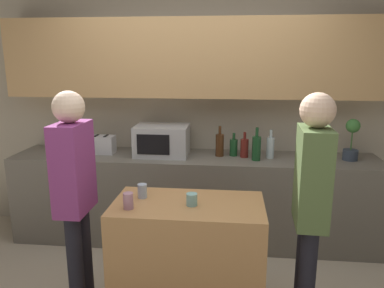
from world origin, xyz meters
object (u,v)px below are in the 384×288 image
at_px(person_left, 75,187).
at_px(cup_0, 128,201).
at_px(bottle_0, 220,145).
at_px(microwave, 162,140).
at_px(bottle_1, 234,147).
at_px(toaster, 102,145).
at_px(bottle_3, 256,148).
at_px(bottle_2, 244,148).
at_px(bottle_4, 270,147).
at_px(cup_1, 192,199).
at_px(cup_2, 142,191).
at_px(person_center, 311,197).
at_px(potted_plant, 352,140).

bearing_deg(person_left, cup_0, 71.99).
xyz_separation_m(bottle_0, person_left, (-0.96, -1.24, -0.03)).
bearing_deg(microwave, bottle_1, 3.66).
relative_size(toaster, bottle_3, 0.82).
height_order(bottle_2, bottle_4, bottle_4).
relative_size(microwave, bottle_3, 1.65).
relative_size(cup_1, cup_2, 0.83).
xyz_separation_m(bottle_0, person_center, (0.62, -1.29, -0.03)).
bearing_deg(bottle_0, microwave, -178.12).
xyz_separation_m(bottle_0, bottle_3, (0.35, -0.12, 0.01)).
height_order(microwave, cup_1, microwave).
relative_size(cup_2, person_left, 0.06).
height_order(bottle_2, person_center, person_center).
bearing_deg(bottle_2, person_left, -134.54).
distance_m(bottle_2, cup_0, 1.57).
bearing_deg(bottle_2, bottle_4, -0.92).
bearing_deg(potted_plant, cup_1, -137.56).
bearing_deg(cup_2, cup_1, -15.78).
height_order(toaster, potted_plant, potted_plant).
bearing_deg(cup_1, bottle_1, 77.99).
distance_m(cup_1, person_center, 0.76).
bearing_deg(bottle_3, bottle_4, 34.21).
xyz_separation_m(microwave, cup_0, (0.03, -1.36, -0.10)).
distance_m(bottle_3, cup_0, 1.54).
bearing_deg(microwave, person_center, -46.77).
relative_size(bottle_0, bottle_3, 0.96).
bearing_deg(person_left, bottle_1, 139.46).
bearing_deg(cup_0, bottle_3, 54.71).
bearing_deg(bottle_4, bottle_1, 172.08).
bearing_deg(cup_1, cup_0, -166.17).
relative_size(bottle_3, cup_2, 3.21).
bearing_deg(microwave, cup_0, -88.77).
relative_size(bottle_2, person_left, 0.15).
distance_m(bottle_1, bottle_4, 0.36).
bearing_deg(bottle_4, person_center, -84.02).
bearing_deg(bottle_4, bottle_0, 177.38).
distance_m(cup_1, cup_2, 0.37).
distance_m(bottle_3, cup_2, 1.36).
distance_m(potted_plant, cup_0, 2.24).
distance_m(bottle_3, cup_1, 1.26).
relative_size(toaster, potted_plant, 0.66).
relative_size(potted_plant, person_left, 0.24).
distance_m(potted_plant, bottle_4, 0.76).
xyz_separation_m(microwave, bottle_2, (0.81, 0.00, -0.05)).
height_order(potted_plant, bottle_2, potted_plant).
bearing_deg(toaster, potted_plant, 0.00).
distance_m(bottle_4, person_center, 1.27).
height_order(bottle_3, person_left, person_left).
height_order(toaster, bottle_0, bottle_0).
height_order(bottle_2, person_left, person_left).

